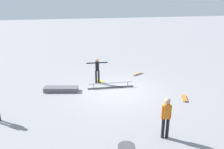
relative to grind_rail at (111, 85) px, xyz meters
The scene contains 8 objects.
ground_plane 0.56m from the grind_rail, 119.24° to the left, with size 60.00×60.00×0.00m, color gray.
grind_rail is the anchor object (origin of this frame).
skate_ledge 2.84m from the grind_rail, ahead, with size 1.88×0.52×0.26m, color #595960.
skater_main 1.33m from the grind_rail, 50.33° to the right, with size 1.27×0.21×1.57m.
skateboard_main 1.11m from the grind_rail, 62.08° to the right, with size 0.60×0.78×0.09m.
bystander_orange_shirt 5.51m from the grind_rail, 104.69° to the left, with size 0.39×0.24×1.72m.
loose_skateboard_orange 4.16m from the grind_rail, 150.07° to the left, with size 0.41×0.82×0.09m.
loose_skateboard_natural 2.85m from the grind_rail, 136.58° to the right, with size 0.79×0.57×0.09m.
Camera 1 is at (2.21, 12.95, 5.81)m, focal length 40.64 mm.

